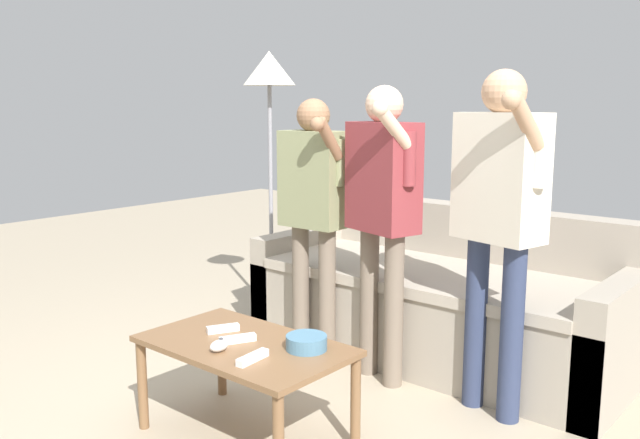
% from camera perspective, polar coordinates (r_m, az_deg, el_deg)
% --- Properties ---
extents(ground_plane, '(12.00, 12.00, 0.00)m').
position_cam_1_polar(ground_plane, '(3.24, -5.37, -16.70)').
color(ground_plane, tan).
extents(couch, '(2.15, 0.94, 0.83)m').
position_cam_1_polar(couch, '(3.99, 10.26, -6.93)').
color(couch, '#9E9384').
rests_on(couch, ground).
extents(coffee_table, '(0.91, 0.53, 0.44)m').
position_cam_1_polar(coffee_table, '(2.94, -6.43, -11.47)').
color(coffee_table, brown).
rests_on(coffee_table, ground).
extents(snack_bowl, '(0.17, 0.17, 0.06)m').
position_cam_1_polar(snack_bowl, '(2.82, -1.16, -10.45)').
color(snack_bowl, teal).
rests_on(snack_bowl, coffee_table).
extents(game_remote_nunchuk, '(0.06, 0.09, 0.05)m').
position_cam_1_polar(game_remote_nunchuk, '(2.83, -8.60, -10.59)').
color(game_remote_nunchuk, white).
rests_on(game_remote_nunchuk, coffee_table).
extents(floor_lamp, '(0.35, 0.35, 1.78)m').
position_cam_1_polar(floor_lamp, '(4.50, -4.34, 11.15)').
color(floor_lamp, '#2D2D33').
rests_on(floor_lamp, ground).
extents(player_left, '(0.44, 0.33, 1.47)m').
position_cam_1_polar(player_left, '(3.70, -0.58, 1.79)').
color(player_left, '#756656').
rests_on(player_left, ground).
extents(player_center, '(0.44, 0.41, 1.54)m').
position_cam_1_polar(player_center, '(3.41, 5.35, 1.75)').
color(player_center, '#756656').
rests_on(player_center, ground).
extents(player_right, '(0.46, 0.43, 1.60)m').
position_cam_1_polar(player_right, '(3.11, 15.01, 1.36)').
color(player_right, '#2D3856').
rests_on(player_right, ground).
extents(game_remote_wand_near, '(0.10, 0.16, 0.03)m').
position_cam_1_polar(game_remote_wand_near, '(2.93, -7.05, -10.08)').
color(game_remote_wand_near, white).
rests_on(game_remote_wand_near, coffee_table).
extents(game_remote_wand_far, '(0.05, 0.16, 0.03)m').
position_cam_1_polar(game_remote_wand_far, '(2.72, -5.77, -11.65)').
color(game_remote_wand_far, white).
rests_on(game_remote_wand_far, coffee_table).
extents(game_remote_wand_spare, '(0.10, 0.15, 0.03)m').
position_cam_1_polar(game_remote_wand_spare, '(3.06, -8.28, -9.20)').
color(game_remote_wand_spare, white).
rests_on(game_remote_wand_spare, coffee_table).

